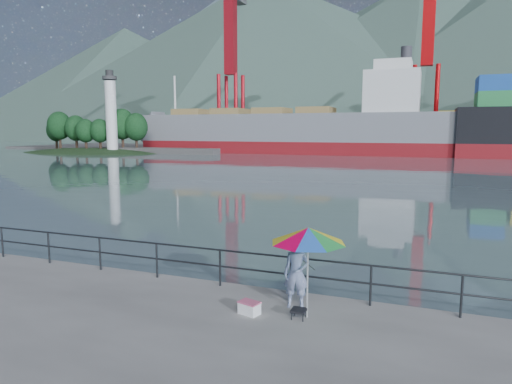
# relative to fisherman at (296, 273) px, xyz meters

# --- Properties ---
(harbor_water) EXTENTS (500.00, 280.00, 0.00)m
(harbor_water) POSITION_rel_fisherman_xyz_m (-3.34, 129.02, -0.84)
(harbor_water) COLOR slate
(harbor_water) RESTS_ON ground
(far_dock) EXTENTS (200.00, 40.00, 0.40)m
(far_dock) POSITION_rel_fisherman_xyz_m (6.66, 92.02, -0.84)
(far_dock) COLOR #514F4C
(far_dock) RESTS_ON ground
(guardrail) EXTENTS (22.00, 0.06, 1.03)m
(guardrail) POSITION_rel_fisherman_xyz_m (-3.34, 0.72, -0.32)
(guardrail) COLOR #2D3033
(guardrail) RESTS_ON ground
(lighthouse_islet) EXTENTS (48.00, 26.40, 19.20)m
(lighthouse_islet) POSITION_rel_fisherman_xyz_m (-58.31, 61.01, -0.58)
(lighthouse_islet) COLOR #263F1E
(lighthouse_islet) RESTS_ON ground
(fisherman) EXTENTS (0.67, 0.49, 1.67)m
(fisherman) POSITION_rel_fisherman_xyz_m (0.00, 0.00, 0.00)
(fisherman) COLOR #324D8B
(fisherman) RESTS_ON ground
(beach_umbrella) EXTENTS (1.81, 1.81, 2.08)m
(beach_umbrella) POSITION_rel_fisherman_xyz_m (0.40, -0.50, 1.07)
(beach_umbrella) COLOR white
(beach_umbrella) RESTS_ON ground
(folding_stool) EXTENTS (0.34, 0.34, 0.22)m
(folding_stool) POSITION_rel_fisherman_xyz_m (0.24, -0.63, -0.72)
(folding_stool) COLOR black
(folding_stool) RESTS_ON ground
(cooler_bag) EXTENTS (0.53, 0.42, 0.26)m
(cooler_bag) POSITION_rel_fisherman_xyz_m (-0.90, -0.78, -0.70)
(cooler_bag) COLOR white
(cooler_bag) RESTS_ON ground
(fishing_rod) EXTENTS (0.59, 1.42, 1.08)m
(fishing_rod) POSITION_rel_fisherman_xyz_m (-0.29, 1.18, -0.84)
(fishing_rod) COLOR black
(fishing_rod) RESTS_ON ground
(bulk_carrier) EXTENTS (57.82, 10.01, 14.50)m
(bulk_carrier) POSITION_rel_fisherman_xyz_m (-20.03, 72.76, 3.20)
(bulk_carrier) COLOR maroon
(bulk_carrier) RESTS_ON ground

